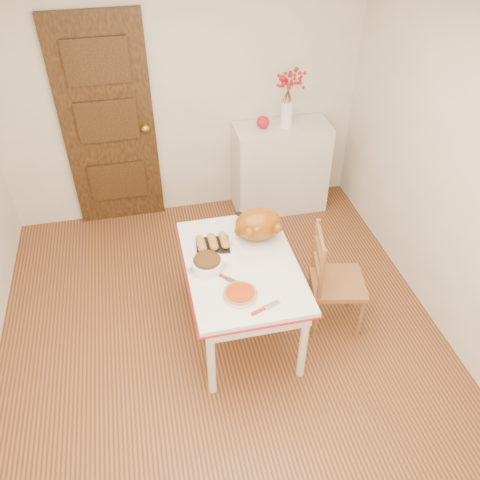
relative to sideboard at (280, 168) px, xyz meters
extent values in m
cube|color=#452612|center=(-0.95, -1.78, -0.47)|extent=(3.50, 4.00, 0.00)
cube|color=white|center=(-0.95, -1.78, 2.03)|extent=(3.50, 4.00, 0.00)
cube|color=beige|center=(-0.95, 0.22, 0.78)|extent=(3.50, 0.00, 2.50)
cube|color=beige|center=(0.80, -1.78, 0.78)|extent=(0.00, 4.00, 2.50)
cube|color=black|center=(-1.65, 0.19, 0.56)|extent=(0.85, 0.06, 2.06)
cube|color=silver|center=(0.00, 0.00, 0.00)|extent=(0.94, 0.42, 0.94)
sphere|color=#A61521|center=(-0.20, 0.00, 0.53)|extent=(0.13, 0.13, 0.13)
cylinder|color=#A1320A|center=(-0.86, -1.95, 0.27)|extent=(0.29, 0.29, 0.05)
cylinder|color=white|center=(-0.70, -1.17, 0.30)|extent=(0.07, 0.07, 0.11)
camera|label=1|loc=(-1.39, -4.28, 2.68)|focal=37.43mm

